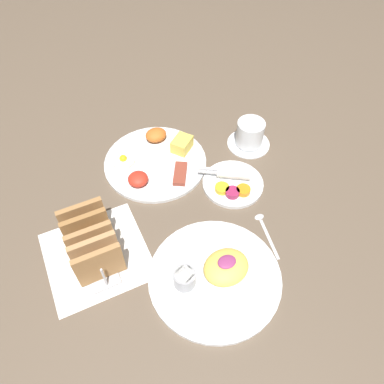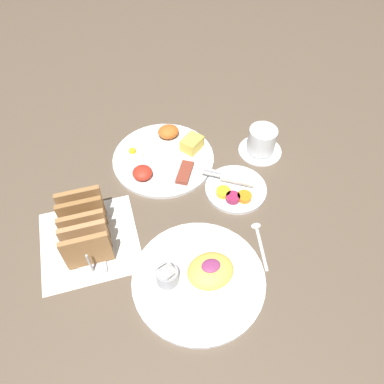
% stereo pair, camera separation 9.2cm
% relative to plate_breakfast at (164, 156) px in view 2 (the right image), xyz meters
% --- Properties ---
extents(ground_plane, '(3.00, 3.00, 0.00)m').
position_rel_plate_breakfast_xyz_m(ground_plane, '(-0.03, -0.21, -0.01)').
color(ground_plane, brown).
extents(napkin_flat, '(0.22, 0.22, 0.00)m').
position_rel_plate_breakfast_xyz_m(napkin_flat, '(-0.23, -0.21, -0.01)').
color(napkin_flat, white).
rests_on(napkin_flat, ground_plane).
extents(plate_breakfast, '(0.28, 0.28, 0.05)m').
position_rel_plate_breakfast_xyz_m(plate_breakfast, '(0.00, 0.00, 0.00)').
color(plate_breakfast, white).
rests_on(plate_breakfast, ground_plane).
extents(plate_condiments, '(0.16, 0.16, 0.04)m').
position_rel_plate_breakfast_xyz_m(plate_condiments, '(0.15, -0.16, 0.00)').
color(plate_condiments, white).
rests_on(plate_condiments, ground_plane).
extents(plate_foreground, '(0.29, 0.29, 0.06)m').
position_rel_plate_breakfast_xyz_m(plate_foreground, '(-0.01, -0.37, 0.00)').
color(plate_foreground, white).
rests_on(plate_foreground, ground_plane).
extents(toast_rack, '(0.10, 0.18, 0.10)m').
position_rel_plate_breakfast_xyz_m(toast_rack, '(-0.23, -0.21, 0.04)').
color(toast_rack, '#B7B7BC').
rests_on(toast_rack, ground_plane).
extents(coffee_cup, '(0.12, 0.12, 0.08)m').
position_rel_plate_breakfast_xyz_m(coffee_cup, '(0.26, -0.05, 0.03)').
color(coffee_cup, white).
rests_on(coffee_cup, ground_plane).
extents(teaspoon, '(0.04, 0.13, 0.01)m').
position_rel_plate_breakfast_xyz_m(teaspoon, '(0.15, -0.31, -0.01)').
color(teaspoon, silver).
rests_on(teaspoon, ground_plane).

